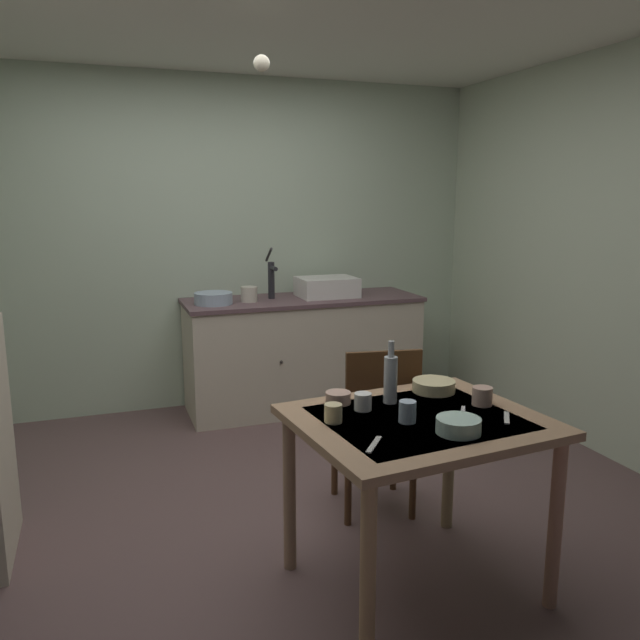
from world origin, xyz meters
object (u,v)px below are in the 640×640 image
mug_dark (363,402)px  sink_basin (327,287)px  hand_pump (271,277)px  chair_far_side (376,425)px  dining_table (418,442)px  serving_bowl_wide (338,398)px  mixing_bowl_counter (213,298)px  glass_bottle (391,378)px

mug_dark → sink_basin: bearing=73.4°
sink_basin → mug_dark: bearing=-106.6°
hand_pump → mug_dark: hand_pump is taller
sink_basin → chair_far_side: sink_basin is taller
dining_table → mug_dark: bearing=137.5°
dining_table → serving_bowl_wide: (-0.24, 0.28, 0.13)m
dining_table → mug_dark: mug_dark is taller
chair_far_side → serving_bowl_wide: size_ratio=8.21×
sink_basin → mixing_bowl_counter: size_ratio=1.61×
mug_dark → glass_bottle: glass_bottle is taller
sink_basin → serving_bowl_wide: size_ratio=4.00×
mixing_bowl_counter → chair_far_side: 1.84m
dining_table → glass_bottle: 0.30m
mixing_bowl_counter → sink_basin: bearing=3.2°
serving_bowl_wide → glass_bottle: glass_bottle is taller
hand_pump → chair_far_side: bearing=-88.3°
chair_far_side → serving_bowl_wide: (-0.36, -0.37, 0.30)m
serving_bowl_wide → dining_table: bearing=-48.7°
chair_far_side → serving_bowl_wide: chair_far_side is taller
mixing_bowl_counter → mug_dark: size_ratio=3.75×
serving_bowl_wide → glass_bottle: (0.22, -0.07, 0.09)m
glass_bottle → mug_dark: bearing=-162.6°
mug_dark → chair_far_side: bearing=59.0°
chair_far_side → dining_table: bearing=-100.0°
mixing_bowl_counter → chair_far_side: bearing=-73.2°
mixing_bowl_counter → dining_table: (0.40, -2.35, -0.26)m
sink_basin → serving_bowl_wide: bearing=-109.0°
chair_far_side → mixing_bowl_counter: bearing=106.8°
chair_far_side → mug_dark: size_ratio=12.33×
mixing_bowl_counter → mug_dark: mixing_bowl_counter is taller
hand_pump → mug_dark: bearing=-95.9°
hand_pump → glass_bottle: bearing=-92.2°
sink_basin → dining_table: sink_basin is taller
sink_basin → dining_table: 2.47m
sink_basin → mug_dark: 2.34m
mixing_bowl_counter → chair_far_side: mixing_bowl_counter is taller
sink_basin → glass_bottle: glass_bottle is taller
sink_basin → hand_pump: hand_pump is taller
mixing_bowl_counter → glass_bottle: glass_bottle is taller
hand_pump → serving_bowl_wide: hand_pump is taller
mug_dark → glass_bottle: size_ratio=0.27×
mixing_bowl_counter → dining_table: bearing=-80.3°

